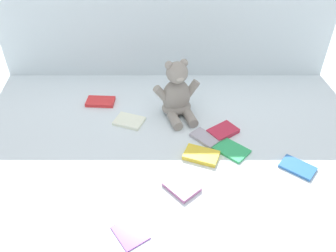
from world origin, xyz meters
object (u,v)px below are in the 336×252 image
at_px(book_case_1, 182,186).
at_px(book_case_6, 298,167).
at_px(book_case_2, 201,155).
at_px(book_case_5, 205,138).
at_px(book_case_0, 232,150).
at_px(book_case_8, 223,131).
at_px(book_case_7, 129,121).
at_px(book_case_3, 130,232).
at_px(book_case_4, 101,102).
at_px(teddy_bear, 177,95).

bearing_deg(book_case_1, book_case_6, -29.70).
bearing_deg(book_case_2, book_case_5, 8.65).
bearing_deg(book_case_1, book_case_0, 1.39).
relative_size(book_case_5, book_case_8, 0.99).
bearing_deg(book_case_0, book_case_1, -4.55).
bearing_deg(book_case_0, book_case_7, -71.70).
xyz_separation_m(book_case_6, book_case_8, (-0.26, 0.21, 0.00)).
bearing_deg(book_case_6, book_case_8, 89.41).
bearing_deg(book_case_7, book_case_1, -130.18).
bearing_deg(book_case_1, book_case_7, 77.84).
xyz_separation_m(book_case_1, book_case_3, (-0.17, -0.19, -0.00)).
height_order(book_case_4, book_case_6, book_case_4).
distance_m(book_case_0, book_case_5, 0.12).
bearing_deg(book_case_5, book_case_4, -71.76).
bearing_deg(book_case_8, book_case_2, 108.93).
distance_m(book_case_1, book_case_3, 0.25).
distance_m(book_case_0, book_case_8, 0.11).
xyz_separation_m(book_case_5, book_case_7, (-0.32, 0.12, -0.00)).
distance_m(book_case_1, book_case_5, 0.28).
height_order(book_case_5, book_case_7, book_case_5).
bearing_deg(book_case_0, book_case_4, -78.28).
relative_size(book_case_0, book_case_2, 0.97).
bearing_deg(book_case_7, book_case_2, -106.55).
xyz_separation_m(book_case_1, book_case_7, (-0.22, 0.38, -0.00)).
xyz_separation_m(book_case_3, book_case_5, (0.27, 0.45, 0.00)).
distance_m(book_case_4, book_case_7, 0.21).
bearing_deg(book_case_2, book_case_3, 165.10).
height_order(book_case_0, book_case_8, book_case_8).
relative_size(teddy_bear, book_case_6, 2.10).
distance_m(book_case_3, book_case_5, 0.53).
bearing_deg(book_case_4, book_case_2, -126.13).
height_order(book_case_3, book_case_6, book_case_6).
bearing_deg(book_case_8, book_case_3, 108.41).
xyz_separation_m(book_case_0, book_case_4, (-0.57, 0.34, 0.00)).
height_order(book_case_3, book_case_5, book_case_5).
height_order(book_case_3, book_case_7, book_case_7).
bearing_deg(book_case_8, book_case_5, 80.91).
relative_size(teddy_bear, book_case_4, 1.99).
height_order(book_case_5, book_case_8, book_case_8).
xyz_separation_m(book_case_1, book_case_5, (0.10, 0.26, -0.00)).
distance_m(book_case_1, book_case_6, 0.45).
height_order(teddy_bear, book_case_1, teddy_bear).
bearing_deg(book_case_7, teddy_bear, -51.55).
xyz_separation_m(teddy_bear, book_case_1, (0.01, -0.45, -0.09)).
relative_size(book_case_6, book_case_8, 1.04).
distance_m(book_case_1, book_case_8, 0.36).
bearing_deg(book_case_4, book_case_1, -141.83).
bearing_deg(book_case_6, book_case_2, 118.87).
bearing_deg(book_case_7, book_case_3, -154.69).
bearing_deg(book_case_8, teddy_bear, 16.75).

